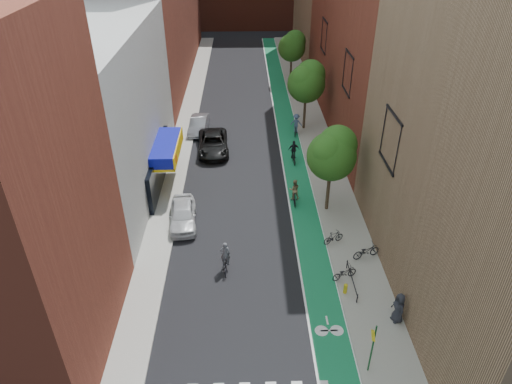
{
  "coord_description": "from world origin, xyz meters",
  "views": [
    {
      "loc": [
        -0.26,
        -16.99,
        18.69
      ],
      "look_at": [
        0.53,
        10.21,
        1.5
      ],
      "focal_mm": 32.0,
      "sensor_mm": 36.0,
      "label": 1
    }
  ],
  "objects": [
    {
      "name": "tree_near",
      "position": [
        5.65,
        10.02,
        4.66
      ],
      "size": [
        3.4,
        3.36,
        6.42
      ],
      "color": "#332619",
      "rests_on": "ground"
    },
    {
      "name": "cyclist_lane_near",
      "position": [
        3.35,
        11.02,
        0.79
      ],
      "size": [
        0.77,
        1.74,
        1.91
      ],
      "rotation": [
        0.0,
        0.0,
        3.16
      ],
      "color": "black",
      "rests_on": "ground"
    },
    {
      "name": "pedestrian",
      "position": [
        7.6,
        -0.5,
        1.05
      ],
      "size": [
        0.77,
        1.0,
        1.81
      ],
      "primitive_type": "imported",
      "rotation": [
        0.0,
        0.0,
        -1.33
      ],
      "color": "#22232A",
      "rests_on": "sidewalk_right"
    },
    {
      "name": "cyclist_lane_far",
      "position": [
        4.7,
        22.73,
        1.0
      ],
      "size": [
        1.27,
        1.55,
        2.12
      ],
      "rotation": [
        0.0,
        0.0,
        2.9
      ],
      "color": "black",
      "rests_on": "ground"
    },
    {
      "name": "building_right_mid_red",
      "position": [
        12.0,
        26.0,
        11.0
      ],
      "size": [
        8.0,
        28.0,
        22.0
      ],
      "primitive_type": "cube",
      "color": "maroon",
      "rests_on": "ground"
    },
    {
      "name": "tree_far",
      "position": [
        5.65,
        38.02,
        4.5
      ],
      "size": [
        3.3,
        3.25,
        6.21
      ],
      "color": "#332619",
      "rests_on": "ground"
    },
    {
      "name": "cyclist_lead",
      "position": [
        -1.48,
        3.86,
        0.66
      ],
      "size": [
        0.6,
        1.72,
        1.99
      ],
      "rotation": [
        0.0,
        0.0,
        3.14
      ],
      "color": "black",
      "rests_on": "ground"
    },
    {
      "name": "parked_car_white",
      "position": [
        -4.53,
        8.67,
        0.75
      ],
      "size": [
        2.17,
        4.55,
        1.5
      ],
      "primitive_type": "imported",
      "rotation": [
        0.0,
        0.0,
        0.09
      ],
      "color": "silver",
      "rests_on": "ground"
    },
    {
      "name": "sidewalk_right",
      "position": [
        6.5,
        26.0,
        0.07
      ],
      "size": [
        3.0,
        68.0,
        0.15
      ],
      "primitive_type": "cube",
      "color": "gray",
      "rests_on": "ground"
    },
    {
      "name": "cyclist_lane_mid",
      "position": [
        3.95,
        17.35,
        0.72
      ],
      "size": [
        0.96,
        1.72,
        1.95
      ],
      "rotation": [
        0.0,
        0.0,
        3.19
      ],
      "color": "black",
      "rests_on": "ground"
    },
    {
      "name": "parked_car_silver",
      "position": [
        -4.6,
        23.75,
        0.73
      ],
      "size": [
        1.89,
        4.52,
        1.45
      ],
      "primitive_type": "imported",
      "rotation": [
        0.0,
        0.0,
        -0.08
      ],
      "color": "gray",
      "rests_on": "ground"
    },
    {
      "name": "building_left_white",
      "position": [
        -11.0,
        14.0,
        6.0
      ],
      "size": [
        8.0,
        20.0,
        12.0
      ],
      "primitive_type": "cube",
      "color": "silver",
      "rests_on": "ground"
    },
    {
      "name": "bike_lane",
      "position": [
        4.0,
        26.0,
        0.01
      ],
      "size": [
        2.0,
        68.0,
        0.01
      ],
      "primitive_type": "cube",
      "color": "#136F3D",
      "rests_on": "ground"
    },
    {
      "name": "tree_mid",
      "position": [
        5.65,
        24.02,
        4.89
      ],
      "size": [
        3.55,
        3.53,
        6.74
      ],
      "color": "#332619",
      "rests_on": "ground"
    },
    {
      "name": "sidewalk_left",
      "position": [
        -6.0,
        26.0,
        0.07
      ],
      "size": [
        2.0,
        68.0,
        0.15
      ],
      "primitive_type": "cube",
      "color": "gray",
      "rests_on": "ground"
    },
    {
      "name": "parked_bike_mid",
      "position": [
        5.4,
        6.05,
        0.59
      ],
      "size": [
        1.51,
        1.0,
        0.89
      ],
      "primitive_type": "imported",
      "rotation": [
        0.0,
        0.0,
        2.0
      ],
      "color": "black",
      "rests_on": "sidewalk_right"
    },
    {
      "name": "sign_pole",
      "position": [
        5.38,
        -3.5,
        1.84
      ],
      "size": [
        0.13,
        0.71,
        3.0
      ],
      "color": "#194C26",
      "rests_on": "sidewalk_right"
    },
    {
      "name": "parked_car_black",
      "position": [
        -3.0,
        19.55,
        0.78
      ],
      "size": [
        2.97,
        5.78,
        1.56
      ],
      "primitive_type": "imported",
      "rotation": [
        0.0,
        0.0,
        0.07
      ],
      "color": "black",
      "rests_on": "ground"
    },
    {
      "name": "building_right_near_tan",
      "position": [
        12.0,
        2.0,
        9.0
      ],
      "size": [
        8.0,
        20.0,
        18.0
      ],
      "primitive_type": "cube",
      "color": "#8C6B4C",
      "rests_on": "ground"
    },
    {
      "name": "fire_hydrant",
      "position": [
        5.3,
        1.56,
        0.5
      ],
      "size": [
        0.23,
        0.23,
        0.66
      ],
      "color": "gold",
      "rests_on": "sidewalk_right"
    },
    {
      "name": "parked_bike_far",
      "position": [
        5.46,
        2.73,
        0.57
      ],
      "size": [
        1.69,
        1.12,
        0.84
      ],
      "primitive_type": "imported",
      "rotation": [
        0.0,
        0.0,
        1.96
      ],
      "color": "black",
      "rests_on": "sidewalk_right"
    },
    {
      "name": "parked_bike_near",
      "position": [
        7.17,
        4.58,
        0.63
      ],
      "size": [
        1.92,
        1.2,
        0.95
      ],
      "primitive_type": "imported",
      "rotation": [
        0.0,
        0.0,
        1.91
      ],
      "color": "black",
      "rests_on": "sidewalk_right"
    },
    {
      "name": "ground",
      "position": [
        0.0,
        0.0,
        0.0
      ],
      "size": [
        160.0,
        160.0,
        0.0
      ],
      "primitive_type": "plane",
      "color": "black",
      "rests_on": "ground"
    }
  ]
}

